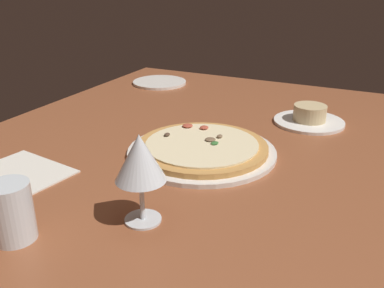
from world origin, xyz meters
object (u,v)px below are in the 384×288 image
object	(u,v)px
ramekin_on_saucer	(309,117)
water_glass	(12,215)
side_plate	(160,82)
wine_glass_far	(140,160)
pizza_main	(202,149)
paper_menu	(23,172)

from	to	relation	value
ramekin_on_saucer	water_glass	world-z (taller)	water_glass
side_plate	water_glass	bearing A→B (deg)	16.38
wine_glass_far	ramekin_on_saucer	bearing A→B (deg)	165.98
pizza_main	wine_glass_far	xyz separation A→B (cm)	(28.99, 2.55, 9.90)
paper_menu	side_plate	bearing A→B (deg)	-163.35
pizza_main	paper_menu	distance (cm)	37.96
wine_glass_far	side_plate	distance (cm)	90.01
water_glass	side_plate	size ratio (longest dim) A/B	0.50
wine_glass_far	pizza_main	bearing A→B (deg)	-174.96
pizza_main	water_glass	xyz separation A→B (cm)	(41.75, -12.48, 2.90)
ramekin_on_saucer	paper_menu	xyz separation A→B (cm)	(55.56, -46.31, -1.58)
pizza_main	ramekin_on_saucer	bearing A→B (deg)	150.45
water_glass	paper_menu	world-z (taller)	water_glass
paper_menu	pizza_main	bearing A→B (deg)	139.15
water_glass	paper_menu	size ratio (longest dim) A/B	0.50
ramekin_on_saucer	wine_glass_far	xyz separation A→B (cm)	(59.85, -14.95, 9.35)
side_plate	pizza_main	bearing A→B (deg)	38.31
ramekin_on_saucer	side_plate	size ratio (longest dim) A/B	0.98
side_plate	paper_menu	distance (cm)	75.36
paper_menu	wine_glass_far	bearing A→B (deg)	90.75
wine_glass_far	water_glass	bearing A→B (deg)	-49.67
water_glass	side_plate	bearing A→B (deg)	-163.62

